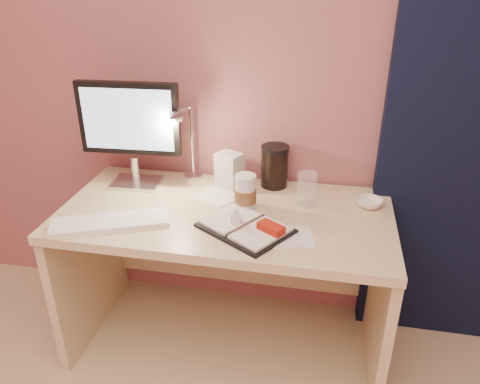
% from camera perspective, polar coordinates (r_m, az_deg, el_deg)
% --- Properties ---
extents(room, '(3.50, 3.50, 3.50)m').
position_cam_1_polar(room, '(2.15, 26.06, 9.05)').
color(room, '#C6B28E').
rests_on(room, ground).
extents(desk, '(1.40, 0.70, 0.73)m').
position_cam_1_polar(desk, '(2.16, -1.29, -6.64)').
color(desk, '#CBB890').
rests_on(desk, ground).
extents(monitor, '(0.46, 0.17, 0.49)m').
position_cam_1_polar(monitor, '(2.16, -13.24, 7.93)').
color(monitor, silver).
rests_on(monitor, desk).
extents(keyboard, '(0.48, 0.31, 0.02)m').
position_cam_1_polar(keyboard, '(1.95, -15.52, -3.56)').
color(keyboard, white).
rests_on(keyboard, desk).
extents(planner, '(0.42, 0.39, 0.05)m').
position_cam_1_polar(planner, '(1.84, 0.93, -4.32)').
color(planner, black).
rests_on(planner, desk).
extents(paper_a, '(0.20, 0.20, 0.00)m').
position_cam_1_polar(paper_a, '(1.81, 6.34, -5.49)').
color(paper_a, silver).
rests_on(paper_a, desk).
extents(paper_b, '(0.24, 0.24, 0.00)m').
position_cam_1_polar(paper_b, '(2.10, -2.45, -0.46)').
color(paper_b, silver).
rests_on(paper_b, desk).
extents(paper_c, '(0.21, 0.21, 0.00)m').
position_cam_1_polar(paper_c, '(2.13, -1.79, -0.06)').
color(paper_c, silver).
rests_on(paper_c, desk).
extents(coffee_cup, '(0.09, 0.09, 0.15)m').
position_cam_1_polar(coffee_cup, '(1.98, 0.66, -0.08)').
color(coffee_cup, silver).
rests_on(coffee_cup, desk).
extents(clear_cup, '(0.08, 0.08, 0.15)m').
position_cam_1_polar(clear_cup, '(2.02, 8.14, 0.35)').
color(clear_cup, white).
rests_on(clear_cup, desk).
extents(bowl, '(0.12, 0.12, 0.04)m').
position_cam_1_polar(bowl, '(2.08, 15.48, -1.29)').
color(bowl, white).
rests_on(bowl, desk).
extents(lotion_bottle, '(0.05, 0.05, 0.09)m').
position_cam_1_polar(lotion_bottle, '(1.84, -0.57, -3.08)').
color(lotion_bottle, silver).
rests_on(lotion_bottle, desk).
extents(dark_jar, '(0.12, 0.12, 0.18)m').
position_cam_1_polar(dark_jar, '(2.17, 4.23, 2.91)').
color(dark_jar, black).
rests_on(dark_jar, desk).
extents(product_box, '(0.14, 0.13, 0.17)m').
position_cam_1_polar(product_box, '(2.16, -1.32, 2.66)').
color(product_box, silver).
rests_on(product_box, desk).
extents(desk_lamp, '(0.12, 0.24, 0.38)m').
position_cam_1_polar(desk_lamp, '(2.12, -6.14, 6.61)').
color(desk_lamp, silver).
rests_on(desk_lamp, desk).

